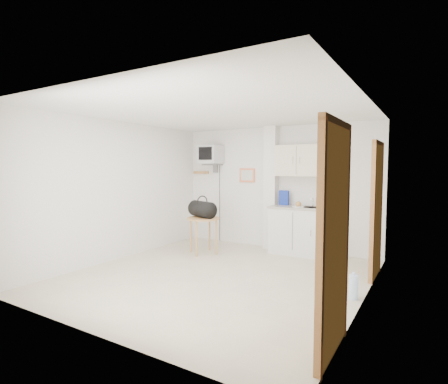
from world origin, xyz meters
The scene contains 7 objects.
ground centered at (0.00, 0.00, 0.00)m, with size 4.50×4.50×0.00m, color #C0B59B.
room_envelope centered at (0.24, 0.09, 1.54)m, with size 4.24×4.54×2.55m.
kitchenette centered at (0.57, 2.00, 0.80)m, with size 1.03×0.58×2.10m.
crt_television centered at (-1.45, 2.02, 1.94)m, with size 0.44×0.45×2.15m.
round_table centered at (-0.99, 1.05, 0.61)m, with size 0.64×0.64×0.70m.
duffel_bag centered at (-1.04, 1.09, 0.86)m, with size 0.65×0.51×0.42m.
water_bottle centered at (1.98, 0.08, 0.16)m, with size 0.12×0.12×0.35m.
Camera 1 is at (2.81, -4.46, 1.66)m, focal length 28.00 mm.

